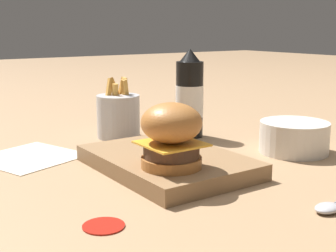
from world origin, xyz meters
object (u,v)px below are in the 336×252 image
object	(u,v)px
spoon	(336,204)
ketchup_bottle	(190,97)
serving_board	(168,162)
burger	(171,135)
fries_basket	(118,115)
side_bowl	(294,136)

from	to	relation	value
spoon	ketchup_bottle	bearing A→B (deg)	-107.37
serving_board	burger	world-z (taller)	burger
burger	fries_basket	xyz separation A→B (m)	(0.33, -0.09, -0.03)
burger	side_bowl	xyz separation A→B (m)	(0.02, -0.31, -0.05)
serving_board	side_bowl	size ratio (longest dim) A/B	2.17
side_bowl	ketchup_bottle	bearing A→B (deg)	21.03
burger	ketchup_bottle	bearing A→B (deg)	-41.91
burger	ketchup_bottle	size ratio (longest dim) A/B	0.52
serving_board	ketchup_bottle	world-z (taller)	ketchup_bottle
ketchup_bottle	side_bowl	bearing A→B (deg)	-158.97
serving_board	burger	distance (m)	0.10
serving_board	spoon	size ratio (longest dim) A/B	1.89
ketchup_bottle	side_bowl	distance (m)	0.25
spoon	serving_board	bearing A→B (deg)	-77.42
serving_board	fries_basket	bearing A→B (deg)	-10.62
serving_board	side_bowl	xyz separation A→B (m)	(-0.04, -0.27, 0.02)
burger	ketchup_bottle	world-z (taller)	ketchup_bottle
serving_board	burger	size ratio (longest dim) A/B	2.86
burger	fries_basket	world-z (taller)	fries_basket
ketchup_bottle	fries_basket	world-z (taller)	ketchup_bottle
ketchup_bottle	fries_basket	distance (m)	0.16
spoon	burger	bearing A→B (deg)	-64.23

